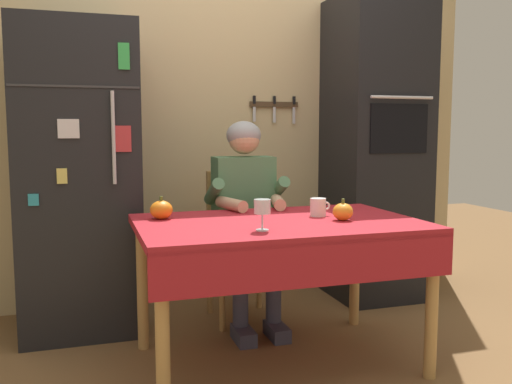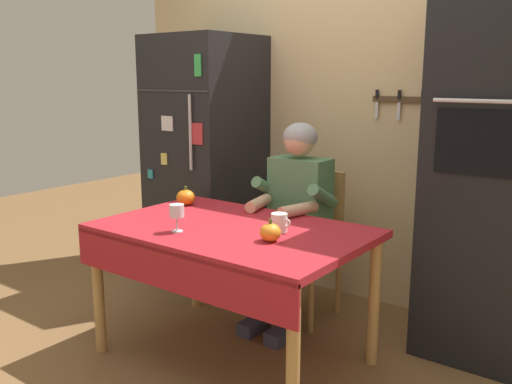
% 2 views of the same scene
% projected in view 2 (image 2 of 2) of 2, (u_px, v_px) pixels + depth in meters
% --- Properties ---
extents(ground_plane, '(10.00, 10.00, 0.00)m').
position_uv_depth(ground_plane, '(222.00, 364.00, 3.00)').
color(ground_plane, brown).
rests_on(ground_plane, ground).
extents(back_wall_assembly, '(3.70, 0.13, 2.60)m').
position_uv_depth(back_wall_assembly, '(355.00, 109.00, 3.76)').
color(back_wall_assembly, '#D1B784').
rests_on(back_wall_assembly, ground).
extents(refrigerator, '(0.68, 0.71, 1.80)m').
position_uv_depth(refrigerator, '(206.00, 161.00, 4.12)').
color(refrigerator, black).
rests_on(refrigerator, ground).
extents(wall_oven, '(0.60, 0.64, 2.10)m').
position_uv_depth(wall_oven, '(493.00, 166.00, 2.95)').
color(wall_oven, black).
rests_on(wall_oven, ground).
extents(dining_table, '(1.40, 0.90, 0.74)m').
position_uv_depth(dining_table, '(230.00, 243.00, 2.92)').
color(dining_table, tan).
rests_on(dining_table, ground).
extents(chair_behind_person, '(0.40, 0.40, 0.93)m').
position_uv_depth(chair_behind_person, '(309.00, 236.00, 3.57)').
color(chair_behind_person, tan).
rests_on(chair_behind_person, ground).
extents(seated_person, '(0.47, 0.55, 1.25)m').
position_uv_depth(seated_person, '(294.00, 207.00, 3.37)').
color(seated_person, '#38384C').
rests_on(seated_person, ground).
extents(coffee_mug, '(0.11, 0.08, 0.09)m').
position_uv_depth(coffee_mug, '(279.00, 223.00, 2.82)').
color(coffee_mug, white).
rests_on(coffee_mug, dining_table).
extents(wine_glass, '(0.08, 0.08, 0.14)m').
position_uv_depth(wine_glass, '(177.00, 212.00, 2.81)').
color(wine_glass, white).
rests_on(wine_glass, dining_table).
extents(pumpkin_large, '(0.10, 0.10, 0.11)m').
position_uv_depth(pumpkin_large, '(270.00, 232.00, 2.66)').
color(pumpkin_large, orange).
rests_on(pumpkin_large, dining_table).
extents(pumpkin_medium, '(0.12, 0.12, 0.12)m').
position_uv_depth(pumpkin_medium, '(186.00, 197.00, 3.41)').
color(pumpkin_medium, orange).
rests_on(pumpkin_medium, dining_table).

